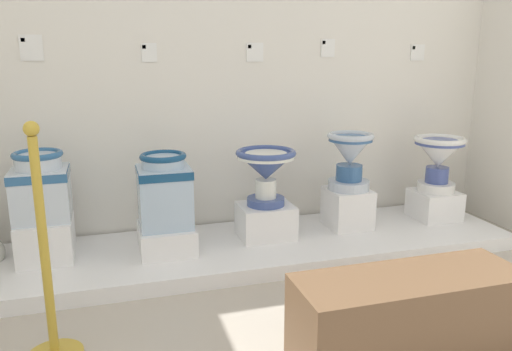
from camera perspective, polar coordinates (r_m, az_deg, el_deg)
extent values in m
cube|color=white|center=(3.69, -1.15, 15.29)|extent=(4.08, 0.06, 2.86)
cube|color=white|center=(3.47, 1.12, -8.00)|extent=(3.40, 0.87, 0.10)
cube|color=white|center=(3.38, -22.54, -6.56)|extent=(0.32, 0.37, 0.25)
cube|color=silver|center=(3.30, -22.99, -1.94)|extent=(0.32, 0.30, 0.31)
cube|color=#2C5E90|center=(3.27, -23.19, 0.13)|extent=(0.33, 0.31, 0.05)
cylinder|color=silver|center=(3.25, -23.32, 1.46)|extent=(0.27, 0.27, 0.09)
torus|color=#2C5E90|center=(3.24, -23.39, 2.20)|extent=(0.29, 0.29, 0.04)
cube|color=white|center=(3.31, -10.03, -6.92)|extent=(0.35, 0.39, 0.16)
cube|color=#AAC3DB|center=(3.22, -10.23, -2.38)|extent=(0.32, 0.30, 0.38)
cube|color=navy|center=(3.18, -10.35, 0.33)|extent=(0.33, 0.31, 0.05)
cylinder|color=#AAC3DB|center=(3.17, -10.40, 1.54)|extent=(0.26, 0.26, 0.07)
torus|color=navy|center=(3.16, -10.43, 2.14)|extent=(0.29, 0.29, 0.04)
cube|color=white|center=(3.48, 1.09, -5.11)|extent=(0.36, 0.31, 0.23)
cylinder|color=#3D5293|center=(3.43, 1.10, -2.91)|extent=(0.26, 0.26, 0.05)
cylinder|color=white|center=(3.41, 1.11, -1.47)|extent=(0.14, 0.14, 0.13)
cone|color=#3D5293|center=(3.37, 1.12, 1.05)|extent=(0.39, 0.39, 0.18)
cylinder|color=white|center=(3.36, 1.12, 2.22)|extent=(0.39, 0.39, 0.03)
torus|color=#3D5293|center=(3.35, 1.12, 2.56)|extent=(0.40, 0.40, 0.04)
cylinder|color=white|center=(3.35, 1.12, 2.47)|extent=(0.28, 0.28, 0.01)
cube|color=white|center=(3.73, 10.25, -3.59)|extent=(0.29, 0.31, 0.28)
cylinder|color=silver|center=(3.68, 10.37, -1.02)|extent=(0.29, 0.29, 0.07)
cylinder|color=#345E92|center=(3.66, 10.43, 0.33)|extent=(0.19, 0.19, 0.11)
cone|color=silver|center=(3.63, 10.53, 2.78)|extent=(0.31, 0.31, 0.21)
cylinder|color=#345E92|center=(3.61, 10.59, 4.08)|extent=(0.31, 0.31, 0.03)
torus|color=silver|center=(3.61, 10.61, 4.39)|extent=(0.33, 0.33, 0.04)
cylinder|color=#345E92|center=(3.61, 10.60, 4.31)|extent=(0.22, 0.22, 0.01)
cube|color=white|center=(4.09, 19.43, -3.09)|extent=(0.32, 0.31, 0.21)
cylinder|color=white|center=(4.06, 19.58, -1.20)|extent=(0.27, 0.27, 0.07)
cylinder|color=#435397|center=(4.04, 19.69, 0.08)|extent=(0.17, 0.17, 0.12)
cone|color=white|center=(4.00, 19.88, 2.35)|extent=(0.36, 0.36, 0.21)
cylinder|color=#435397|center=(3.99, 19.97, 3.52)|extent=(0.36, 0.36, 0.03)
torus|color=white|center=(3.99, 20.00, 3.81)|extent=(0.37, 0.37, 0.04)
cylinder|color=#435397|center=(3.99, 19.99, 3.74)|extent=(0.25, 0.25, 0.01)
cube|color=white|center=(3.54, -23.96, 13.00)|extent=(0.14, 0.01, 0.16)
cube|color=#386BAD|center=(3.54, -24.76, 13.70)|extent=(0.02, 0.01, 0.02)
cube|color=white|center=(3.53, -11.93, 13.38)|extent=(0.10, 0.01, 0.12)
cube|color=#386BAD|center=(3.52, -12.50, 13.95)|extent=(0.02, 0.01, 0.02)
cube|color=white|center=(3.66, -0.13, 13.70)|extent=(0.12, 0.01, 0.13)
cube|color=slate|center=(3.65, -0.74, 14.31)|extent=(0.02, 0.01, 0.02)
cube|color=white|center=(3.86, 8.09, 14.02)|extent=(0.11, 0.01, 0.13)
cube|color=slate|center=(3.85, 7.64, 14.62)|extent=(0.02, 0.01, 0.02)
cube|color=white|center=(4.23, 17.72, 13.05)|extent=(0.12, 0.01, 0.12)
cube|color=#5B9E4C|center=(4.21, 17.33, 13.57)|extent=(0.02, 0.01, 0.02)
cylinder|color=gold|center=(2.35, -22.73, -7.80)|extent=(0.04, 0.04, 0.98)
sphere|color=gold|center=(2.22, -23.97, 4.83)|extent=(0.06, 0.06, 0.06)
cube|color=brown|center=(2.40, 16.75, -15.08)|extent=(1.02, 0.36, 0.40)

